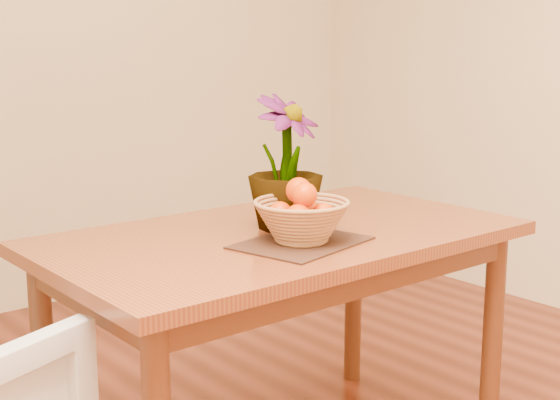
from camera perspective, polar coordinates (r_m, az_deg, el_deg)
wall_back at (r=3.95m, az=-18.48°, el=11.58°), size 4.00×0.02×2.70m
table at (r=2.33m, az=0.13°, el=-4.38°), size 1.40×0.80×0.75m
placemat at (r=2.16m, az=1.58°, el=-3.14°), size 0.40×0.34×0.01m
wicker_basket at (r=2.15m, az=1.58°, el=-1.69°), size 0.27×0.27×0.11m
orange_pile at (r=2.14m, az=1.59°, el=-0.52°), size 0.16×0.16×0.13m
potted_plant at (r=2.30m, az=0.42°, el=2.76°), size 0.28×0.28×0.40m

